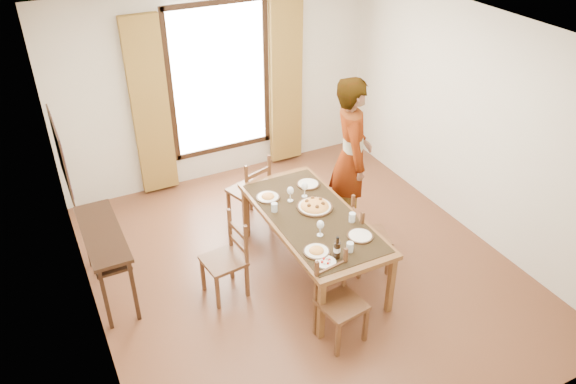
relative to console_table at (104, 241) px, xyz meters
name	(u,v)px	position (x,y,z in m)	size (l,w,h in m)	color
ground	(303,268)	(2.03, -0.60, -0.68)	(5.00, 5.00, 0.00)	#492816
room_shell	(299,145)	(2.03, -0.47, 0.86)	(4.60, 5.10, 2.74)	beige
console_table	(104,241)	(0.00, 0.00, 0.00)	(0.38, 1.20, 0.80)	black
dining_table	(312,220)	(2.10, -0.66, 0.01)	(0.94, 1.99, 0.76)	brown
chair_west	(226,260)	(1.12, -0.57, -0.25)	(0.45, 0.45, 0.93)	brown
chair_north	(250,192)	(1.87, 0.53, -0.23)	(0.54, 0.54, 0.97)	brown
chair_south	(339,303)	(1.86, -1.66, -0.26)	(0.46, 0.46, 0.91)	brown
chair_east	(368,238)	(2.69, -0.90, -0.27)	(0.49, 0.49, 0.89)	brown
man	(351,157)	(2.93, -0.10, 0.32)	(0.72, 0.86, 2.00)	#969A9E
plate_sw	(317,250)	(1.83, -1.24, 0.10)	(0.27, 0.27, 0.05)	silver
plate_se	(360,235)	(2.35, -1.21, 0.10)	(0.27, 0.27, 0.05)	silver
plate_nw	(268,196)	(1.82, -0.13, 0.10)	(0.27, 0.27, 0.05)	silver
plate_ne	(308,183)	(2.36, -0.08, 0.10)	(0.27, 0.27, 0.05)	silver
pasta_platter	(315,204)	(2.19, -0.54, 0.12)	(0.40, 0.40, 0.10)	#C35619
caprese_plate	(326,261)	(1.83, -1.42, 0.09)	(0.20, 0.20, 0.04)	silver
wine_glass_a	(320,228)	(2.00, -1.01, 0.16)	(0.08, 0.08, 0.18)	white
wine_glass_b	(305,190)	(2.20, -0.29, 0.16)	(0.08, 0.08, 0.18)	white
wine_glass_c	(290,194)	(2.02, -0.29, 0.16)	(0.08, 0.08, 0.18)	white
tumbler_a	(352,217)	(2.43, -0.94, 0.12)	(0.07, 0.07, 0.10)	silver
tumbler_b	(274,207)	(1.77, -0.40, 0.12)	(0.07, 0.07, 0.10)	silver
tumbler_c	(350,247)	(2.13, -1.37, 0.12)	(0.07, 0.07, 0.10)	silver
wine_bottle	(337,247)	(1.97, -1.40, 0.20)	(0.07, 0.07, 0.25)	black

